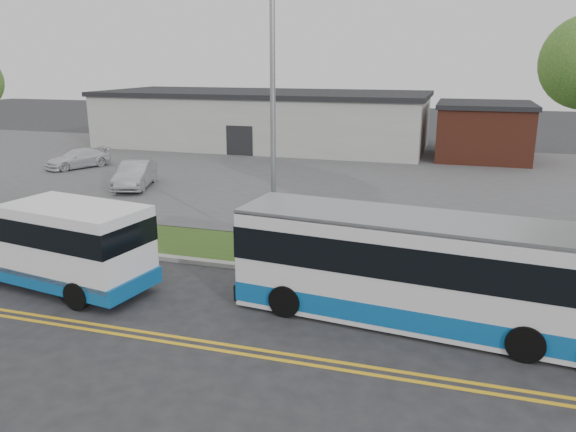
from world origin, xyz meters
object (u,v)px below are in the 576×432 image
(shuttle_bus, at_px, (60,243))
(transit_bus, at_px, (430,272))
(parked_car_a, at_px, (135,175))
(streetlight_near, at_px, (272,105))
(parked_car_b, at_px, (78,159))

(shuttle_bus, bearing_deg, transit_bus, 13.16)
(shuttle_bus, height_order, parked_car_a, shuttle_bus)
(parked_car_a, bearing_deg, transit_bus, -53.92)
(transit_bus, distance_m, parked_car_a, 19.71)
(streetlight_near, relative_size, parked_car_a, 2.26)
(parked_car_a, xyz_separation_m, parked_car_b, (-6.62, 4.00, -0.11))
(streetlight_near, bearing_deg, parked_car_a, 143.11)
(shuttle_bus, distance_m, transit_bus, 10.70)
(transit_bus, height_order, parked_car_b, transit_bus)
(streetlight_near, xyz_separation_m, parked_car_b, (-16.94, 11.75, -4.55))
(streetlight_near, distance_m, parked_car_a, 13.65)
(shuttle_bus, height_order, transit_bus, transit_bus)
(streetlight_near, relative_size, shuttle_bus, 1.35)
(shuttle_bus, xyz_separation_m, parked_car_a, (-5.19, 12.38, -0.60))
(shuttle_bus, xyz_separation_m, transit_bus, (10.68, 0.72, 0.03))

